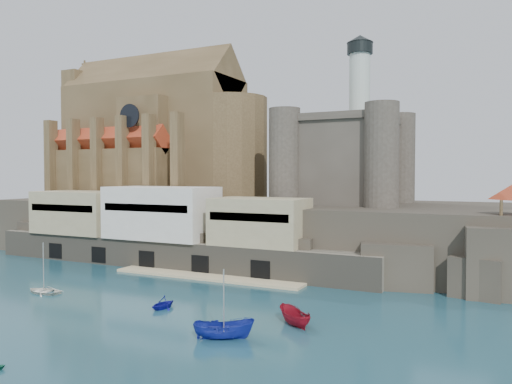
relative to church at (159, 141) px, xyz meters
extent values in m
plane|color=#184150|center=(24.13, -41.85, -22.13)|extent=(300.00, 300.00, 0.00)
cube|color=#2C2721|center=(24.13, -1.85, -17.13)|extent=(100.00, 34.00, 10.00)
cube|color=#2C2721|center=(-13.87, -18.35, -19.13)|extent=(9.00, 5.00, 6.00)
cube|color=#2C2721|center=(2.13, -18.35, -19.13)|extent=(9.00, 5.00, 6.00)
cube|color=#2C2721|center=(19.13, -18.35, -19.13)|extent=(9.00, 5.00, 6.00)
cube|color=#2C2721|center=(36.13, -18.35, -19.13)|extent=(9.00, 5.00, 6.00)
cube|color=#2C2721|center=(52.13, -18.35, -19.13)|extent=(9.00, 5.00, 6.00)
cube|color=#6E6758|center=(16.13, -19.35, -19.88)|extent=(70.00, 6.00, 4.50)
cube|color=#D2BD8C|center=(26.13, -23.85, -21.98)|extent=(30.00, 4.00, 0.40)
cube|color=black|center=(-5.87, -22.25, -20.53)|extent=(3.00, 0.40, 2.60)
cube|color=black|center=(4.13, -22.25, -20.53)|extent=(3.00, 0.40, 2.60)
cube|color=black|center=(14.13, -22.25, -20.53)|extent=(3.00, 0.40, 2.60)
cube|color=black|center=(24.13, -22.25, -20.53)|extent=(3.00, 0.40, 2.60)
cube|color=black|center=(34.13, -22.25, -20.53)|extent=(3.00, 0.40, 2.60)
cube|color=tan|center=(-3.87, -18.35, -13.88)|extent=(16.00, 9.00, 7.50)
cube|color=silver|center=(14.13, -18.35, -13.38)|extent=(18.00, 9.00, 8.50)
cube|color=tan|center=(32.13, -18.35, -14.13)|extent=(14.00, 8.00, 7.00)
cube|color=brown|center=(-1.87, 0.15, -0.13)|extent=(38.00, 14.00, 24.00)
cube|color=brown|center=(-1.87, 0.15, 11.87)|extent=(38.00, 13.01, 13.01)
cylinder|color=brown|center=(17.13, 0.15, -2.13)|extent=(14.00, 14.00, 20.00)
cube|color=brown|center=(2.13, 0.15, -2.13)|extent=(10.00, 20.00, 20.00)
cube|color=brown|center=(-5.87, -9.35, -7.13)|extent=(28.00, 5.00, 10.00)
cube|color=brown|center=(-5.87, 9.65, -7.13)|extent=(28.00, 5.00, 10.00)
cube|color=#A5351C|center=(-5.87, -9.35, -0.53)|extent=(28.00, 5.66, 5.66)
cube|color=#A5351C|center=(-5.87, 9.65, -0.53)|extent=(28.00, 5.66, 5.66)
cube|color=brown|center=(-20.87, 0.15, 1.87)|extent=(4.00, 10.00, 28.00)
cylinder|color=black|center=(2.13, -11.90, 3.87)|extent=(4.40, 0.30, 4.40)
cube|color=brown|center=(-17.87, -12.35, -4.13)|extent=(1.60, 2.20, 16.00)
cube|color=brown|center=(-11.67, -12.35, -4.13)|extent=(1.60, 2.20, 16.00)
cube|color=brown|center=(-5.47, -12.35, -4.13)|extent=(1.60, 2.20, 16.00)
cube|color=brown|center=(0.73, -12.35, -4.13)|extent=(1.60, 2.20, 16.00)
cube|color=brown|center=(6.93, -12.35, -4.13)|extent=(1.60, 2.20, 16.00)
cube|color=brown|center=(13.13, -12.35, -4.13)|extent=(1.60, 2.20, 16.00)
cube|color=#423D34|center=(40.13, -0.85, -5.13)|extent=(16.00, 16.00, 14.00)
cube|color=#423D34|center=(40.13, -0.85, 2.27)|extent=(17.00, 17.00, 1.20)
cylinder|color=#423D34|center=(32.13, -8.85, -4.13)|extent=(5.20, 5.20, 16.00)
cylinder|color=#423D34|center=(48.13, -8.85, -4.13)|extent=(5.20, 5.20, 16.00)
cylinder|color=#423D34|center=(32.13, 7.15, -4.13)|extent=(5.20, 5.20, 16.00)
cylinder|color=#423D34|center=(48.13, 7.15, -4.13)|extent=(5.20, 5.20, 16.00)
cylinder|color=silver|center=(42.13, 1.15, 7.87)|extent=(3.60, 3.60, 12.00)
cylinder|color=black|center=(42.13, 1.15, 14.87)|extent=(4.40, 4.40, 2.00)
cone|color=black|center=(42.13, 1.15, 16.47)|extent=(4.60, 4.60, 1.40)
cube|color=#2C2721|center=(62.13, -18.85, -19.63)|extent=(6.00, 5.00, 5.00)
cylinder|color=brown|center=(64.53, -17.45, -11.83)|extent=(0.36, 0.36, 3.20)
cylinder|color=brown|center=(64.53, -14.25, -11.83)|extent=(0.36, 0.36, 3.20)
imported|color=#1B2A9C|center=(41.76, -46.19, -22.13)|extent=(2.91, 2.89, 5.64)
imported|color=maroon|center=(45.96, -39.33, -22.13)|extent=(2.74, 2.74, 5.10)
imported|color=white|center=(12.32, -40.71, -22.13)|extent=(1.20, 3.66, 5.07)
imported|color=#101192|center=(30.48, -40.17, -22.13)|extent=(3.11, 2.14, 3.35)
camera|label=1|loc=(64.15, -85.46, -7.11)|focal=35.00mm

